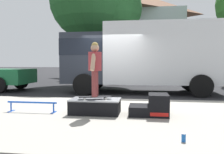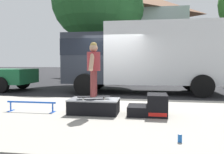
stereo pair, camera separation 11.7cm
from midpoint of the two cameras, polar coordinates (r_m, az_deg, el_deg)
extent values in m
plane|color=black|center=(8.55, -1.46, -5.57)|extent=(140.00, 140.00, 0.00)
cube|color=gray|center=(5.65, -6.54, -9.63)|extent=(50.00, 5.00, 0.12)
cube|color=black|center=(5.64, -4.75, -7.19)|extent=(1.18, 0.66, 0.36)
cube|color=gray|center=(5.61, -4.76, -5.56)|extent=(1.20, 0.68, 0.03)
cube|color=black|center=(5.52, 6.03, -8.11)|extent=(0.45, 0.64, 0.23)
cube|color=black|center=(5.50, 10.78, -6.74)|extent=(0.45, 0.64, 0.50)
cube|color=red|center=(5.22, 10.93, -9.10)|extent=(0.40, 0.01, 0.08)
cylinder|color=blue|center=(6.14, -19.65, -5.92)|extent=(1.29, 0.04, 0.04)
cylinder|color=blue|center=(6.43, -24.10, -6.68)|extent=(0.04, 0.04, 0.24)
cube|color=blue|center=(6.45, -24.08, -7.68)|extent=(0.06, 0.28, 0.01)
cylinder|color=blue|center=(5.92, -14.75, -7.35)|extent=(0.04, 0.04, 0.24)
cube|color=blue|center=(5.94, -14.73, -8.44)|extent=(0.06, 0.28, 0.01)
cube|color=black|center=(5.55, -4.79, -4.87)|extent=(0.80, 0.42, 0.02)
cylinder|color=silver|center=(5.67, -2.33, -5.04)|extent=(0.06, 0.04, 0.05)
cylinder|color=silver|center=(5.49, -2.12, -5.31)|extent=(0.06, 0.04, 0.05)
cylinder|color=silver|center=(5.64, -7.40, -5.12)|extent=(0.06, 0.04, 0.05)
cylinder|color=silver|center=(5.46, -7.35, -5.40)|extent=(0.06, 0.04, 0.05)
cylinder|color=brown|center=(5.59, -4.63, -1.57)|extent=(0.13, 0.13, 0.61)
cylinder|color=brown|center=(5.44, -4.99, -1.71)|extent=(0.13, 0.13, 0.61)
cylinder|color=#A53338|center=(5.50, -4.84, 3.85)|extent=(0.31, 0.31, 0.44)
cylinder|color=tan|center=(5.69, -4.40, 3.72)|extent=(0.10, 0.27, 0.42)
cylinder|color=tan|center=(5.31, -5.31, 3.74)|extent=(0.10, 0.27, 0.42)
sphere|color=tan|center=(5.51, -4.85, 7.18)|extent=(0.20, 0.20, 0.20)
sphere|color=tan|center=(5.51, -4.86, 7.74)|extent=(0.16, 0.16, 0.16)
cylinder|color=#1959B2|center=(3.84, 16.37, -14.20)|extent=(0.07, 0.07, 0.12)
cylinder|color=silver|center=(3.82, 16.39, -13.30)|extent=(0.06, 0.06, 0.00)
cube|color=silver|center=(10.57, 12.06, 5.58)|extent=(5.00, 2.35, 2.60)
cube|color=#282D38|center=(10.88, -6.46, 4.52)|extent=(1.90, 2.16, 2.20)
cube|color=black|center=(10.90, -6.47, 7.06)|extent=(1.92, 2.19, 0.70)
cylinder|color=black|center=(9.74, -7.26, -1.83)|extent=(0.90, 0.28, 0.90)
cylinder|color=black|center=(12.01, -4.31, -0.83)|extent=(0.90, 0.28, 0.90)
cylinder|color=black|center=(9.64, 20.78, -2.08)|extent=(0.90, 0.28, 0.90)
cylinder|color=black|center=(11.93, 18.29, -1.02)|extent=(0.90, 0.28, 0.90)
cube|color=#196638|center=(12.45, -25.46, 0.20)|extent=(2.60, 1.85, 0.70)
cylinder|color=black|center=(13.05, -21.76, -1.12)|extent=(0.72, 0.24, 0.72)
cylinder|color=brown|center=(14.45, -5.22, 5.21)|extent=(0.56, 0.56, 3.59)
sphere|color=#235628|center=(14.57, 0.35, 16.40)|extent=(3.33, 3.33, 3.33)
cube|color=silver|center=(23.45, 5.13, 7.45)|extent=(9.00, 7.50, 6.00)
cube|color=#B2ADA3|center=(19.40, 4.51, 3.58)|extent=(9.00, 0.50, 2.80)
pyramid|color=brown|center=(24.11, 5.18, 17.46)|extent=(9.54, 7.95, 2.40)
camera|label=1|loc=(0.06, -90.45, -0.03)|focal=37.11mm
camera|label=2|loc=(0.06, 89.55, 0.03)|focal=37.11mm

